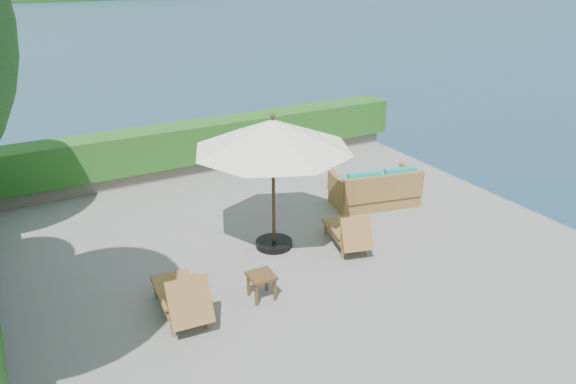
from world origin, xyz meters
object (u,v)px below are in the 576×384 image
patio_umbrella (273,136)px  lounge_right (348,232)px  wicker_loveseat (376,190)px  lounge_left (182,296)px  side_table (261,279)px

patio_umbrella → lounge_right: bearing=-30.1°
wicker_loveseat → lounge_right: bearing=-129.3°
lounge_left → lounge_right: 3.79m
lounge_right → wicker_loveseat: (1.76, 1.42, 0.03)m
lounge_left → side_table: bearing=-1.3°
patio_umbrella → lounge_left: patio_umbrella is taller
patio_umbrella → lounge_left: (-2.43, -1.42, -1.96)m
side_table → wicker_loveseat: bearing=28.4°
lounge_left → side_table: 1.38m
lounge_left → wicker_loveseat: (5.49, 2.09, -0.01)m
lounge_left → lounge_right: size_ratio=1.07×
lounge_left → side_table: size_ratio=3.58×
lounge_right → side_table: 2.49m
lounge_right → wicker_loveseat: wicker_loveseat is taller
side_table → lounge_right: bearing=18.8°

